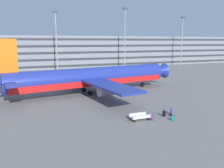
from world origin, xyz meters
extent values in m
plane|color=slate|center=(0.00, 0.00, 0.00)|extent=(600.00, 600.00, 0.00)
cube|color=slate|center=(0.00, 52.81, 6.15)|extent=(177.15, 18.81, 12.30)
cube|color=#2D2D33|center=(0.00, 43.30, 1.23)|extent=(175.38, 0.24, 0.70)
cube|color=#2D2D33|center=(0.00, 43.30, 3.69)|extent=(175.38, 0.24, 0.70)
cube|color=#2D2D33|center=(0.00, 43.30, 6.15)|extent=(175.38, 0.24, 0.70)
cube|color=#2D2D33|center=(0.00, 43.30, 8.61)|extent=(175.38, 0.24, 0.70)
cube|color=#2D2D33|center=(0.00, 43.30, 11.07)|extent=(175.38, 0.24, 0.70)
cylinder|color=navy|center=(0.38, 0.91, 3.31)|extent=(33.35, 9.14, 3.70)
cube|color=red|center=(0.38, 0.91, 2.29)|extent=(32.03, 8.85, 1.18)
cone|color=navy|center=(17.75, 3.83, 3.31)|extent=(3.50, 3.95, 3.51)
cube|color=orange|center=(-15.40, -1.74, 7.92)|extent=(4.43, 1.09, 5.54)
cube|color=navy|center=(-15.59, 1.79, 3.77)|extent=(2.69, 5.76, 0.20)
cube|color=navy|center=(-14.42, -5.13, 3.77)|extent=(2.69, 5.76, 0.20)
cube|color=navy|center=(-2.07, 9.45, 3.03)|extent=(6.65, 14.48, 0.36)
cube|color=navy|center=(0.85, -7.95, 3.03)|extent=(6.65, 14.48, 0.36)
cylinder|color=#9E9EA3|center=(-1.16, 7.05, 1.71)|extent=(2.94, 2.44, 2.03)
cylinder|color=#9E9EA3|center=(0.93, -5.39, 1.71)|extent=(2.94, 2.44, 2.03)
cylinder|color=black|center=(12.82, 3.00, 0.45)|extent=(0.95, 0.49, 0.90)
cylinder|color=slate|center=(12.82, 3.00, 1.18)|extent=(0.20, 0.20, 1.46)
cylinder|color=black|center=(-1.19, 2.24, 0.45)|extent=(0.95, 0.49, 0.90)
cylinder|color=slate|center=(-1.19, 2.24, 1.18)|extent=(0.20, 0.20, 1.46)
cylinder|color=black|center=(-0.67, -0.86, 0.45)|extent=(0.95, 0.49, 0.90)
cylinder|color=slate|center=(-0.67, -0.86, 1.18)|extent=(0.20, 0.20, 1.46)
cylinder|color=gray|center=(-1.81, 37.43, 9.77)|extent=(0.36, 0.36, 19.54)
cube|color=#333338|center=(-1.81, 37.43, 19.89)|extent=(1.80, 0.50, 0.70)
cylinder|color=gray|center=(23.44, 37.43, 10.88)|extent=(0.36, 0.36, 21.76)
cube|color=#333338|center=(23.44, 37.43, 22.11)|extent=(1.80, 0.50, 0.70)
cylinder|color=gray|center=(49.29, 37.43, 9.74)|extent=(0.36, 0.36, 19.49)
cube|color=#333338|center=(49.29, 37.43, 19.84)|extent=(1.80, 0.50, 0.70)
cube|color=#72388C|center=(3.31, -17.71, 0.42)|extent=(0.42, 0.41, 0.75)
cylinder|color=#333338|center=(3.35, -17.59, 0.86)|extent=(0.02, 0.02, 0.13)
cylinder|color=#333338|center=(3.19, -17.73, 0.86)|extent=(0.02, 0.02, 0.13)
cube|color=black|center=(3.27, -17.66, 0.93)|extent=(0.18, 0.16, 0.02)
cylinder|color=black|center=(3.48, -17.67, 0.03)|extent=(0.05, 0.05, 0.05)
cylinder|color=black|center=(3.25, -17.87, 0.03)|extent=(0.05, 0.05, 0.05)
cylinder|color=black|center=(3.37, -17.55, 0.03)|extent=(0.05, 0.05, 0.05)
cylinder|color=black|center=(3.14, -17.75, 0.03)|extent=(0.05, 0.05, 0.05)
cube|color=navy|center=(6.97, -16.46, 0.43)|extent=(0.47, 0.52, 0.76)
cylinder|color=#333338|center=(6.96, -16.61, 0.92)|extent=(0.02, 0.02, 0.21)
cylinder|color=#333338|center=(7.10, -16.40, 0.92)|extent=(0.02, 0.02, 0.21)
cube|color=black|center=(7.03, -16.50, 1.02)|extent=(0.16, 0.22, 0.02)
cylinder|color=black|center=(6.78, -16.55, 0.03)|extent=(0.05, 0.05, 0.05)
cylinder|color=black|center=(6.99, -16.25, 0.03)|extent=(0.05, 0.05, 0.05)
cylinder|color=black|center=(6.95, -16.67, 0.03)|extent=(0.05, 0.05, 0.05)
cylinder|color=black|center=(7.16, -16.37, 0.03)|extent=(0.05, 0.05, 0.05)
cube|color=black|center=(5.50, -16.94, 0.44)|extent=(0.39, 0.45, 0.78)
cylinder|color=#333338|center=(5.38, -16.88, 0.94)|extent=(0.02, 0.02, 0.21)
cylinder|color=#333338|center=(5.47, -17.07, 0.94)|extent=(0.02, 0.02, 0.21)
cube|color=black|center=(5.43, -16.97, 1.04)|extent=(0.11, 0.20, 0.02)
cylinder|color=black|center=(5.53, -16.76, 0.03)|extent=(0.05, 0.04, 0.05)
cylinder|color=black|center=(5.65, -17.04, 0.03)|extent=(0.05, 0.04, 0.05)
cylinder|color=black|center=(5.34, -16.84, 0.03)|extent=(0.05, 0.04, 0.05)
cylinder|color=black|center=(5.47, -17.13, 0.03)|extent=(0.05, 0.04, 0.05)
cube|color=#147266|center=(5.67, -18.91, 0.36)|extent=(0.46, 0.39, 0.63)
cylinder|color=#333338|center=(5.54, -18.93, 0.73)|extent=(0.02, 0.02, 0.11)
cylinder|color=#333338|center=(5.74, -19.03, 0.73)|extent=(0.02, 0.02, 0.11)
cube|color=black|center=(5.64, -18.98, 0.79)|extent=(0.21, 0.12, 0.02)
cylinder|color=black|center=(5.57, -18.76, 0.03)|extent=(0.04, 0.05, 0.05)
cylinder|color=black|center=(5.85, -18.90, 0.03)|extent=(0.04, 0.05, 0.05)
cylinder|color=black|center=(5.48, -18.93, 0.03)|extent=(0.04, 0.05, 0.05)
cylinder|color=black|center=(5.77, -19.07, 0.03)|extent=(0.04, 0.05, 0.05)
ellipsoid|color=black|center=(6.47, -17.18, 0.25)|extent=(0.33, 0.38, 0.50)
ellipsoid|color=black|center=(6.58, -17.15, 0.18)|extent=(0.17, 0.25, 0.23)
torus|color=black|center=(6.44, -17.19, 0.51)|extent=(0.04, 0.08, 0.08)
cube|color=black|center=(6.34, -17.13, 0.25)|extent=(0.03, 0.04, 0.43)
cube|color=black|center=(6.39, -17.30, 0.25)|extent=(0.03, 0.04, 0.43)
cube|color=#B7B7BC|center=(1.68, -17.00, 0.42)|extent=(2.61, 1.31, 0.12)
cylinder|color=#4C4C51|center=(0.03, -16.99, 0.18)|extent=(0.70, 0.05, 0.05)
cube|color=#B7B7BC|center=(1.67, -17.61, 0.62)|extent=(2.47, 0.05, 0.40)
cube|color=#B7B7BC|center=(1.68, -16.38, 0.62)|extent=(2.47, 0.05, 0.40)
cylinder|color=black|center=(0.63, -17.54, 0.18)|extent=(0.36, 0.10, 0.36)
cylinder|color=black|center=(0.64, -16.44, 0.18)|extent=(0.36, 0.10, 0.36)
cylinder|color=black|center=(2.71, -17.55, 0.18)|extent=(0.36, 0.10, 0.36)
cylinder|color=black|center=(2.72, -16.45, 0.18)|extent=(0.36, 0.10, 0.36)
camera|label=1|loc=(-12.01, -42.87, 10.27)|focal=36.77mm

